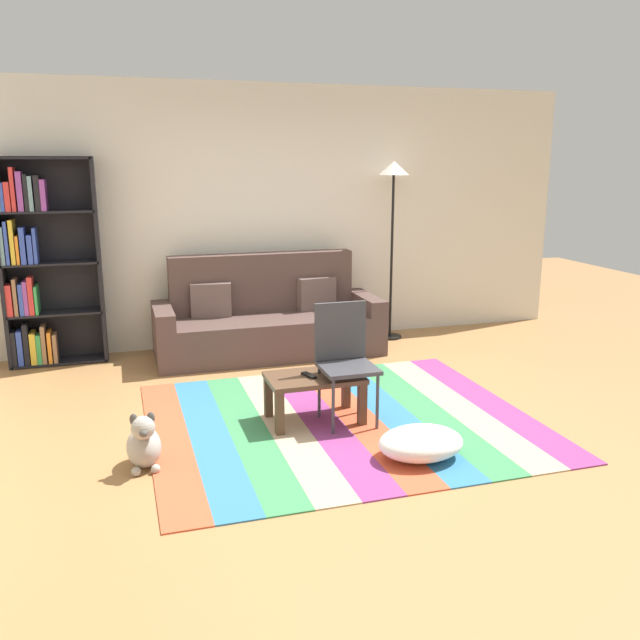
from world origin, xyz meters
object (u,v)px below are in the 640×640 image
Objects in this scene: dog at (144,444)px; folding_chair at (344,353)px; bookshelf at (39,264)px; tv_remote at (309,375)px; pouf at (421,443)px; coffee_table at (314,384)px; couch at (268,321)px; standing_lamp at (393,192)px.

folding_chair is (1.49, 0.38, 0.37)m from dog.
bookshelf is 3.04m from tv_remote.
bookshelf is at bearing 130.13° from pouf.
coffee_table is 0.79× the size of folding_chair.
couch is 1.15× the size of bookshelf.
bookshelf is 2.76× the size of coffee_table.
pouf is (0.48, -0.84, -0.18)m from coffee_table.
pouf is (0.41, -2.74, -0.22)m from couch.
bookshelf is 2.84m from dog.
standing_lamp is at bearing -1.39° from bookshelf.
standing_lamp is 2.89m from tv_remote.
standing_lamp is (3.56, -0.09, 0.63)m from bookshelf.
standing_lamp reaches higher than folding_chair.
dog is 4.01m from standing_lamp.
couch is 15.07× the size of tv_remote.
dog is (0.79, -2.60, -0.81)m from bookshelf.
pouf is 1.45× the size of dog.
couch reaches higher than dog.
bookshelf reaches higher than couch.
standing_lamp is 2.13× the size of folding_chair.
pouf is (2.54, -3.02, -0.86)m from bookshelf.
dog is 1.31m from tv_remote.
couch is 1.95m from folding_chair.
coffee_table is 0.09m from tv_remote.
dog is at bearing 166.70° from pouf.
folding_chair is at bearing -44.20° from bookshelf.
dog is (-1.34, -2.32, -0.18)m from couch.
dog is 0.21× the size of standing_lamp.
pouf is 3.85× the size of tv_remote.
couch is 2.51× the size of folding_chair.
bookshelf is at bearing 133.39° from coffee_table.
couch reaches higher than pouf.
bookshelf reaches higher than tv_remote.
bookshelf is at bearing 147.67° from folding_chair.
bookshelf is at bearing 106.88° from dog.
folding_chair is (0.15, -1.94, 0.20)m from couch.
dog is 1.59m from folding_chair.
standing_lamp is (2.77, 2.52, 1.44)m from dog.
pouf is at bearing -59.99° from folding_chair.
couch is at bearing 59.99° from dog.
tv_remote is (-0.05, -0.01, 0.08)m from coffee_table.
couch is at bearing 106.34° from folding_chair.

